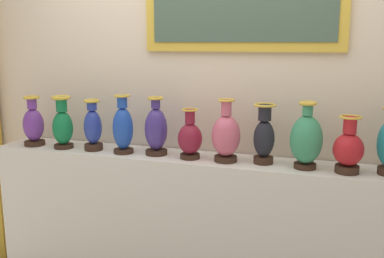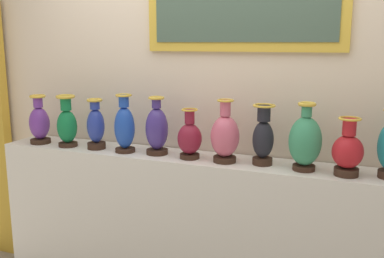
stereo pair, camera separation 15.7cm
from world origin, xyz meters
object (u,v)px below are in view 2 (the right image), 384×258
(vase_burgundy, at_px, (190,138))
(vase_rose, at_px, (225,136))
(vase_crimson, at_px, (348,151))
(vase_cobalt, at_px, (96,126))
(vase_violet, at_px, (39,123))
(vase_jade, at_px, (305,141))
(vase_sapphire, at_px, (125,127))
(vase_emerald, at_px, (67,124))
(vase_onyx, at_px, (263,138))
(vase_indigo, at_px, (157,129))

(vase_burgundy, height_order, vase_rose, vase_rose)
(vase_crimson, bearing_deg, vase_cobalt, 179.60)
(vase_cobalt, height_order, vase_rose, vase_rose)
(vase_cobalt, bearing_deg, vase_violet, -178.76)
(vase_cobalt, bearing_deg, vase_jade, 0.24)
(vase_violet, height_order, vase_sapphire, vase_sapphire)
(vase_sapphire, bearing_deg, vase_burgundy, 0.94)
(vase_emerald, distance_m, vase_sapphire, 0.46)
(vase_emerald, relative_size, vase_burgundy, 1.15)
(vase_rose, bearing_deg, vase_crimson, -1.31)
(vase_violet, relative_size, vase_cobalt, 1.02)
(vase_emerald, height_order, vase_crimson, vase_emerald)
(vase_cobalt, distance_m, vase_sapphire, 0.23)
(vase_sapphire, relative_size, vase_burgundy, 1.22)
(vase_sapphire, bearing_deg, vase_emerald, -178.79)
(vase_onyx, height_order, vase_jade, vase_jade)
(vase_rose, bearing_deg, vase_indigo, 177.57)
(vase_cobalt, xyz_separation_m, vase_onyx, (1.17, 0.04, 0.01))
(vase_emerald, distance_m, vase_jade, 1.65)
(vase_burgundy, xyz_separation_m, vase_crimson, (0.95, -0.01, 0.01))
(vase_cobalt, relative_size, vase_rose, 0.90)
(vase_rose, bearing_deg, vase_cobalt, -179.70)
(vase_burgundy, height_order, vase_jade, vase_jade)
(vase_indigo, distance_m, vase_onyx, 0.71)
(vase_burgundy, bearing_deg, vase_indigo, 174.61)
(vase_violet, height_order, vase_emerald, vase_emerald)
(vase_onyx, height_order, vase_crimson, vase_onyx)
(vase_cobalt, distance_m, vase_rose, 0.94)
(vase_violet, height_order, vase_burgundy, vase_violet)
(vase_emerald, height_order, vase_burgundy, vase_emerald)
(vase_violet, xyz_separation_m, vase_cobalt, (0.48, 0.01, 0.01))
(vase_violet, distance_m, vase_emerald, 0.25)
(vase_violet, relative_size, vase_burgundy, 1.11)
(vase_emerald, relative_size, vase_indigo, 0.96)
(vase_indigo, relative_size, vase_crimson, 1.17)
(vase_indigo, bearing_deg, vase_crimson, -1.76)
(vase_violet, height_order, vase_onyx, vase_onyx)
(vase_violet, relative_size, vase_jade, 0.90)
(vase_burgundy, relative_size, vase_jade, 0.81)
(vase_jade, bearing_deg, vase_emerald, -179.25)
(vase_sapphire, bearing_deg, vase_violet, -179.63)
(vase_cobalt, relative_size, vase_sapphire, 0.89)
(vase_emerald, xyz_separation_m, vase_sapphire, (0.46, 0.01, 0.01))
(vase_violet, relative_size, vase_indigo, 0.93)
(vase_sapphire, xyz_separation_m, vase_burgundy, (0.47, 0.01, -0.04))
(vase_jade, bearing_deg, vase_indigo, 178.85)
(vase_sapphire, height_order, vase_burgundy, vase_sapphire)
(vase_violet, distance_m, vase_cobalt, 0.48)
(vase_violet, xyz_separation_m, vase_rose, (1.42, 0.02, 0.01))
(vase_onyx, bearing_deg, vase_violet, -178.40)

